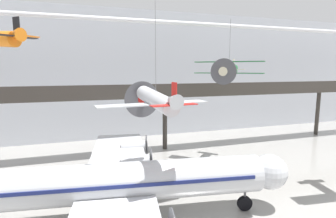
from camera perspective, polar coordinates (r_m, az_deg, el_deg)
The scene contains 6 objects.
hangar_back_wall at distance 49.56m, azimuth -4.22°, elevation 7.48°, with size 140.00×3.00×22.70m.
mezzanine_walkway at distance 38.89m, azimuth -0.28°, elevation 3.17°, with size 110.00×3.20×10.30m.
ceiling_truss_beam at distance 38.67m, azimuth 0.00°, elevation 18.35°, with size 120.00×0.60×0.60m.
airliner_silver_main at distance 22.07m, azimuth -13.89°, elevation -15.61°, with size 31.87×36.41×9.39m.
suspended_plane_green_biplane at distance 34.63m, azimuth 13.14°, elevation 8.49°, with size 7.36×7.27×8.00m.
suspended_plane_silver_racer at distance 21.56m, azimuth -2.64°, elevation 1.97°, with size 9.76×7.97×10.63m.
Camera 1 is at (-11.61, -8.61, 12.32)m, focal length 28.00 mm.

